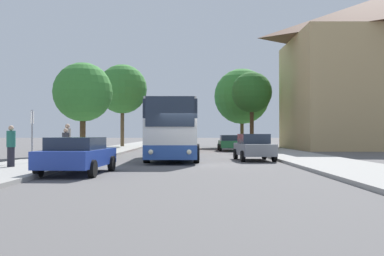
{
  "coord_description": "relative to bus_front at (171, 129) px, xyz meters",
  "views": [
    {
      "loc": [
        0.27,
        -22.03,
        1.52
      ],
      "look_at": [
        0.4,
        8.27,
        1.91
      ],
      "focal_mm": 42.0,
      "sensor_mm": 36.0,
      "label": 1
    }
  ],
  "objects": [
    {
      "name": "ground_plane",
      "position": [
        0.83,
        -4.44,
        -1.78
      ],
      "size": [
        300.0,
        300.0,
        0.0
      ],
      "primitive_type": "plane",
      "color": "#565454",
      "rests_on": "ground"
    },
    {
      "name": "sidewalk_left",
      "position": [
        -6.17,
        -4.44,
        -1.71
      ],
      "size": [
        4.0,
        120.0,
        0.15
      ],
      "primitive_type": "cube",
      "color": "gray",
      "rests_on": "ground_plane"
    },
    {
      "name": "sidewalk_right",
      "position": [
        7.83,
        -4.44,
        -1.71
      ],
      "size": [
        4.0,
        120.0,
        0.15
      ],
      "primitive_type": "cube",
      "color": "gray",
      "rests_on": "ground_plane"
    },
    {
      "name": "building_right_background",
      "position": [
        19.56,
        18.16,
        5.77
      ],
      "size": [
        16.94,
        13.48,
        15.11
      ],
      "color": "tan",
      "rests_on": "ground_plane"
    },
    {
      "name": "bus_front",
      "position": [
        0.0,
        0.0,
        0.0
      ],
      "size": [
        2.96,
        10.48,
        3.33
      ],
      "rotation": [
        0.0,
        0.0,
        0.01
      ],
      "color": "#2D519E",
      "rests_on": "ground_plane"
    },
    {
      "name": "bus_middle",
      "position": [
        0.02,
        13.72,
        0.04
      ],
      "size": [
        2.93,
        10.65,
        3.41
      ],
      "rotation": [
        0.0,
        0.0,
        -0.02
      ],
      "color": "gray",
      "rests_on": "ground_plane"
    },
    {
      "name": "bus_rear",
      "position": [
        -0.15,
        28.75,
        0.07
      ],
      "size": [
        3.03,
        11.45,
        3.46
      ],
      "rotation": [
        0.0,
        0.0,
        0.03
      ],
      "color": "silver",
      "rests_on": "ground_plane"
    },
    {
      "name": "parked_car_left_curb",
      "position": [
        -3.23,
        -9.53,
        -1.04
      ],
      "size": [
        2.3,
        4.6,
        1.39
      ],
      "rotation": [
        0.0,
        0.0,
        -0.06
      ],
      "color": "#233D9E",
      "rests_on": "ground_plane"
    },
    {
      "name": "parked_car_right_near",
      "position": [
        4.63,
        -0.89,
        -1.0
      ],
      "size": [
        2.1,
        4.18,
        1.51
      ],
      "rotation": [
        0.0,
        0.0,
        3.2
      ],
      "color": "slate",
      "rests_on": "ground_plane"
    },
    {
      "name": "parked_car_right_far",
      "position": [
        4.48,
        13.46,
        -1.04
      ],
      "size": [
        2.08,
        3.93,
        1.41
      ],
      "rotation": [
        0.0,
        0.0,
        3.14
      ],
      "color": "#236B38",
      "rests_on": "ground_plane"
    },
    {
      "name": "bus_stop_sign",
      "position": [
        -6.5,
        -5.19,
        -0.08
      ],
      "size": [
        0.08,
        0.45,
        2.5
      ],
      "color": "gray",
      "rests_on": "sidewalk_left"
    },
    {
      "name": "pedestrian_waiting_near",
      "position": [
        -5.2,
        -4.12,
        -0.81
      ],
      "size": [
        0.36,
        0.36,
        1.64
      ],
      "rotation": [
        0.0,
        0.0,
        2.49
      ],
      "color": "#23232D",
      "rests_on": "sidewalk_left"
    },
    {
      "name": "pedestrian_waiting_far",
      "position": [
        -5.37,
        -3.23,
        -0.67
      ],
      "size": [
        0.36,
        0.36,
        1.89
      ],
      "rotation": [
        0.0,
        0.0,
        3.33
      ],
      "color": "#23232D",
      "rests_on": "sidewalk_left"
    },
    {
      "name": "pedestrian_walking_back",
      "position": [
        -6.45,
        -7.78,
        -0.76
      ],
      "size": [
        0.36,
        0.36,
        1.72
      ],
      "rotation": [
        0.0,
        0.0,
        1.5
      ],
      "color": "#23232D",
      "rests_on": "sidewalk_left"
    },
    {
      "name": "tree_left_near",
      "position": [
        -6.6,
        22.99,
        4.67
      ],
      "size": [
        5.42,
        5.42,
        9.03
      ],
      "color": "brown",
      "rests_on": "sidewalk_left"
    },
    {
      "name": "tree_left_far",
      "position": [
        -6.61,
        5.13,
        2.67
      ],
      "size": [
        4.16,
        4.16,
        6.4
      ],
      "color": "#47331E",
      "rests_on": "sidewalk_left"
    },
    {
      "name": "tree_right_near",
      "position": [
        7.07,
        18.28,
        3.87
      ],
      "size": [
        4.05,
        4.05,
        7.55
      ],
      "color": "#47331E",
      "rests_on": "sidewalk_right"
    },
    {
      "name": "tree_right_mid",
      "position": [
        6.85,
        25.11,
        4.05
      ],
      "size": [
        6.36,
        6.36,
        8.87
      ],
      "color": "#513D23",
      "rests_on": "sidewalk_right"
    }
  ]
}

